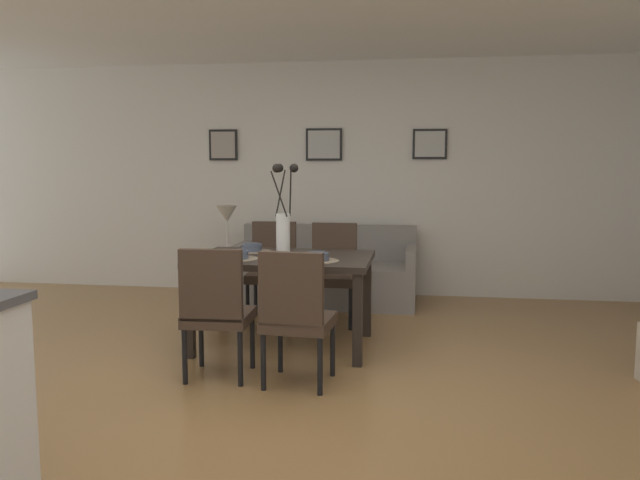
{
  "coord_description": "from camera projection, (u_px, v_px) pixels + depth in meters",
  "views": [
    {
      "loc": [
        0.82,
        -3.95,
        1.48
      ],
      "look_at": [
        0.03,
        1.06,
        0.87
      ],
      "focal_mm": 35.89,
      "sensor_mm": 36.0,
      "label": 1
    }
  ],
  "objects": [
    {
      "name": "bowl_near_right",
      "position": [
        252.0,
        247.0,
        5.36
      ],
      "size": [
        0.17,
        0.17,
        0.07
      ],
      "color": "#475166",
      "rests_on": "dining_table"
    },
    {
      "name": "dining_chair_far_left",
      "position": [
        296.0,
        312.0,
        4.19
      ],
      "size": [
        0.47,
        0.47,
        0.92
      ],
      "color": "#3D2D23",
      "rests_on": "ground"
    },
    {
      "name": "back_wall_panel",
      "position": [
        347.0,
        179.0,
        7.21
      ],
      "size": [
        9.0,
        0.1,
        2.6
      ],
      "primitive_type": "cube",
      "color": "silver",
      "rests_on": "ground"
    },
    {
      "name": "framed_picture_center",
      "position": [
        324.0,
        145.0,
        7.13
      ],
      "size": [
        0.41,
        0.03,
        0.36
      ],
      "color": "black"
    },
    {
      "name": "placemat_near_left",
      "position": [
        238.0,
        259.0,
        4.94
      ],
      "size": [
        0.32,
        0.32,
        0.01
      ],
      "primitive_type": "cylinder",
      "color": "#7F705B",
      "rests_on": "dining_table"
    },
    {
      "name": "framed_picture_left",
      "position": [
        223.0,
        145.0,
        7.31
      ],
      "size": [
        0.33,
        0.03,
        0.35
      ],
      "color": "black"
    },
    {
      "name": "ground_plane",
      "position": [
        290.0,
        391.0,
        4.18
      ],
      "size": [
        9.0,
        9.0,
        0.0
      ],
      "primitive_type": "plane",
      "color": "olive"
    },
    {
      "name": "sofa",
      "position": [
        326.0,
        276.0,
        6.82
      ],
      "size": [
        1.9,
        0.84,
        0.8
      ],
      "color": "gray",
      "rests_on": "ground"
    },
    {
      "name": "side_table",
      "position": [
        228.0,
        277.0,
        6.89
      ],
      "size": [
        0.36,
        0.36,
        0.52
      ],
      "primitive_type": "cube",
      "color": "#3D2D23",
      "rests_on": "ground"
    },
    {
      "name": "framed_picture_right",
      "position": [
        430.0,
        144.0,
        6.95
      ],
      "size": [
        0.37,
        0.03,
        0.33
      ],
      "color": "black"
    },
    {
      "name": "bowl_near_left",
      "position": [
        237.0,
        254.0,
        4.94
      ],
      "size": [
        0.17,
        0.17,
        0.07
      ],
      "color": "#475166",
      "rests_on": "dining_table"
    },
    {
      "name": "dining_table",
      "position": [
        283.0,
        267.0,
        5.11
      ],
      "size": [
        1.4,
        0.95,
        0.74
      ],
      "color": "black",
      "rests_on": "ground"
    },
    {
      "name": "table_lamp",
      "position": [
        227.0,
        218.0,
        6.81
      ],
      "size": [
        0.22,
        0.22,
        0.51
      ],
      "color": "beige",
      "rests_on": "side_table"
    },
    {
      "name": "placemat_near_right",
      "position": [
        252.0,
        251.0,
        5.36
      ],
      "size": [
        0.32,
        0.32,
        0.01
      ],
      "primitive_type": "cylinder",
      "color": "#7F705B",
      "rests_on": "dining_table"
    },
    {
      "name": "placemat_far_left",
      "position": [
        318.0,
        261.0,
        4.84
      ],
      "size": [
        0.32,
        0.32,
        0.01
      ],
      "primitive_type": "cylinder",
      "color": "#7F705B",
      "rests_on": "dining_table"
    },
    {
      "name": "dining_chair_near_left",
      "position": [
        216.0,
        307.0,
        4.33
      ],
      "size": [
        0.46,
        0.46,
        0.92
      ],
      "color": "#3D2D23",
      "rests_on": "ground"
    },
    {
      "name": "dining_chair_far_right",
      "position": [
        333.0,
        268.0,
        5.93
      ],
      "size": [
        0.45,
        0.45,
        0.92
      ],
      "color": "#3D2D23",
      "rests_on": "ground"
    },
    {
      "name": "centerpiece_vase",
      "position": [
        283.0,
        221.0,
        5.07
      ],
      "size": [
        0.21,
        0.23,
        0.73
      ],
      "color": "white",
      "rests_on": "dining_table"
    },
    {
      "name": "bowl_far_left",
      "position": [
        318.0,
        256.0,
        4.84
      ],
      "size": [
        0.17,
        0.17,
        0.07
      ],
      "color": "#475166",
      "rests_on": "dining_table"
    },
    {
      "name": "dining_chair_near_right",
      "position": [
        273.0,
        266.0,
        6.06
      ],
      "size": [
        0.47,
        0.47,
        0.92
      ],
      "color": "#3D2D23",
      "rests_on": "ground"
    }
  ]
}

